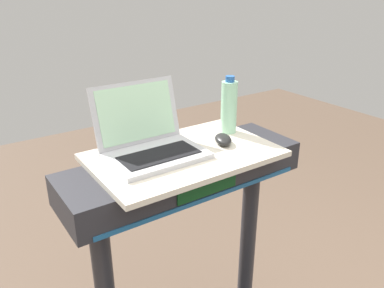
% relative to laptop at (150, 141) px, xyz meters
% --- Properties ---
extents(desk_board, '(0.65, 0.42, 0.02)m').
position_rel_laptop_xyz_m(desk_board, '(0.10, -0.06, -0.06)').
color(desk_board, beige).
rests_on(desk_board, treadmill_base).
extents(laptop, '(0.33, 0.28, 0.24)m').
position_rel_laptop_xyz_m(laptop, '(0.00, 0.00, 0.00)').
color(laptop, '#B7B7BC').
rests_on(laptop, desk_board).
extents(computer_mouse, '(0.10, 0.12, 0.03)m').
position_rel_laptop_xyz_m(computer_mouse, '(0.27, -0.07, -0.03)').
color(computer_mouse, black).
rests_on(computer_mouse, desk_board).
extents(water_bottle, '(0.06, 0.06, 0.23)m').
position_rel_laptop_xyz_m(water_bottle, '(0.36, 0.02, 0.06)').
color(water_bottle, '#9EDBB2').
rests_on(water_bottle, desk_board).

